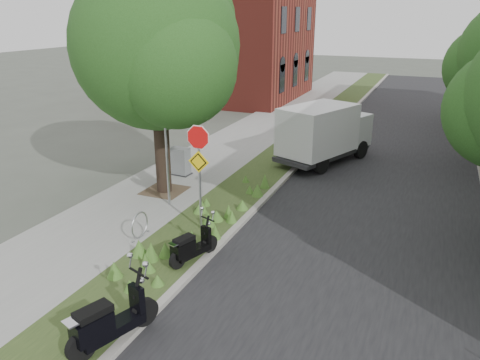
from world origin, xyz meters
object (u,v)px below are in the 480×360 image
Objects in this scene: sign_assembly at (199,156)px; scooter_near at (189,249)px; utility_cabinet at (180,162)px; box_truck at (324,131)px; scooter_far at (104,326)px.

sign_assembly is 2.70m from scooter_near.
box_truck is at bearing 40.73° from utility_cabinet.
utility_cabinet is at bearing 111.67° from scooter_far.
sign_assembly is 3.04× the size of utility_cabinet.
box_truck reaches higher than utility_cabinet.
sign_assembly is at bearing 108.94° from scooter_near.
box_truck reaches higher than scooter_near.
box_truck is 6.20m from utility_cabinet.
sign_assembly is at bearing -53.49° from utility_cabinet.
box_truck is (0.96, 13.32, 0.80)m from scooter_far.
scooter_near is at bearing 91.39° from scooter_far.
sign_assembly reaches higher than scooter_near.
sign_assembly reaches higher than scooter_far.
sign_assembly is 8.26m from box_truck.
utility_cabinet is at bearing 126.51° from sign_assembly.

